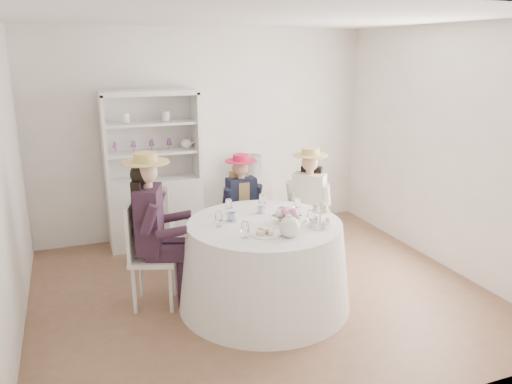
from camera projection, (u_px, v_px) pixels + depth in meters
name	position (u px, v px, depth m)	size (l,w,h in m)	color
ground	(259.00, 291.00, 5.20)	(4.50, 4.50, 0.00)	brown
ceiling	(260.00, 18.00, 4.45)	(4.50, 4.50, 0.00)	white
wall_back	(205.00, 133.00, 6.62)	(4.50, 4.50, 0.00)	silver
wall_front	(378.00, 234.00, 3.03)	(4.50, 4.50, 0.00)	silver
wall_left	(2.00, 187.00, 4.06)	(4.50, 4.50, 0.00)	silver
wall_right	(446.00, 149.00, 5.59)	(4.50, 4.50, 0.00)	silver
tea_table	(264.00, 264.00, 4.84)	(1.67, 1.67, 0.85)	white
hutch	(154.00, 191.00, 6.31)	(1.25, 0.68, 1.96)	silver
side_table	(251.00, 203.00, 6.85)	(0.50, 0.50, 0.78)	silver
hatbox	(251.00, 166.00, 6.71)	(0.28, 0.28, 0.28)	black
guest_left	(152.00, 222.00, 4.71)	(0.62, 0.58, 1.52)	silver
guest_mid	(242.00, 202.00, 5.76)	(0.46, 0.49, 1.29)	silver
guest_right	(308.00, 201.00, 5.64)	(0.58, 0.59, 1.38)	silver
spare_chair	(155.00, 222.00, 5.65)	(0.54, 0.54, 1.01)	silver
teacup_a	(232.00, 217.00, 4.75)	(0.10, 0.10, 0.08)	white
teacup_b	(261.00, 210.00, 4.99)	(0.07, 0.07, 0.06)	white
teacup_c	(282.00, 211.00, 4.95)	(0.08, 0.08, 0.06)	white
flower_bowl	(288.00, 220.00, 4.70)	(0.21, 0.21, 0.05)	white
flower_arrangement	(288.00, 212.00, 4.71)	(0.20, 0.19, 0.07)	pink
table_teapot	(290.00, 227.00, 4.36)	(0.27, 0.19, 0.20)	white
sandwich_plate	(266.00, 233.00, 4.41)	(0.28, 0.28, 0.06)	white
cupcake_stand	(320.00, 218.00, 4.60)	(0.23, 0.23, 0.22)	white
stemware_set	(265.00, 215.00, 4.71)	(0.93, 0.93, 0.15)	white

